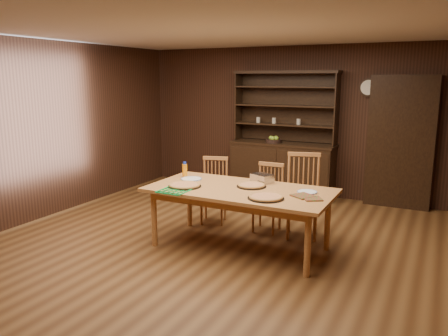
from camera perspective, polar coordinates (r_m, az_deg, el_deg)
The scene contains 20 objects.
floor at distance 5.51m, azimuth -2.28°, elevation -10.15°, with size 6.00×6.00×0.00m, color brown.
room_shell at distance 5.14m, azimuth -2.42°, elevation 6.40°, with size 6.00×6.00×6.00m.
china_hutch at distance 7.78m, azimuth 7.64°, elevation 0.79°, with size 1.84×0.52×2.17m.
doorway at distance 7.45m, azimuth 22.05°, elevation 3.11°, with size 1.00×0.18×2.10m, color black.
wall_clock at distance 7.51m, azimuth 18.35°, elevation 9.95°, with size 0.30×0.05×0.30m.
dining_table at distance 5.25m, azimuth 2.09°, elevation -3.40°, with size 2.20×1.10×0.75m.
chair_left at distance 6.30m, azimuth -1.27°, elevation -2.61°, with size 0.47×0.46×0.94m.
chair_center at distance 5.97m, azimuth 5.84°, elevation -3.55°, with size 0.39×0.37×0.92m.
chair_right at distance 5.82m, azimuth 10.25°, elevation -3.14°, with size 0.55×0.54×1.09m.
pizza_left at distance 5.34m, azimuth -5.18°, elevation -2.26°, with size 0.40×0.40×0.04m.
pizza_right at distance 4.82m, azimuth 5.49°, elevation -3.80°, with size 0.40×0.40×0.04m.
pizza_center at distance 5.32m, azimuth 3.61°, elevation -2.28°, with size 0.36×0.36×0.04m.
cooling_rack at distance 5.15m, azimuth -6.53°, elevation -2.93°, with size 0.32×0.32×0.01m, color #0DB54A, non-canonical shape.
plate_left at distance 5.71m, azimuth -4.29°, elevation -1.43°, with size 0.28×0.28×0.02m.
plate_right at distance 5.13m, azimuth 10.81°, elevation -3.09°, with size 0.23×0.23×0.02m.
foil_dish at distance 5.56m, azimuth 5.02°, elevation -1.33°, with size 0.26×0.19×0.10m, color silver.
juice_bottle at distance 5.84m, azimuth -5.14°, elevation -0.28°, with size 0.07×0.07×0.21m.
pot_holder_a at distance 4.87m, azimuth 11.48°, elevation -3.94°, with size 0.19×0.19×0.01m, color maroon.
pot_holder_b at distance 4.96m, azimuth 10.27°, elevation -3.60°, with size 0.21×0.21×0.02m, color maroon.
fruit_bowl at distance 7.70m, azimuth 6.51°, elevation 3.64°, with size 0.28×0.28×0.12m.
Camera 1 is at (2.51, -4.46, 2.05)m, focal length 35.00 mm.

